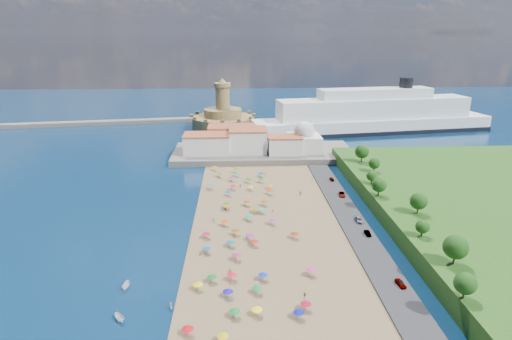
{
  "coord_description": "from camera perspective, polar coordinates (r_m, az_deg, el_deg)",
  "views": [
    {
      "loc": [
        -3.38,
        -134.67,
        59.47
      ],
      "look_at": [
        4.0,
        25.0,
        8.0
      ],
      "focal_mm": 30.0,
      "sensor_mm": 36.0,
      "label": 1
    }
  ],
  "objects": [
    {
      "name": "breakwater",
      "position": [
        312.26,
        -22.68,
        5.73
      ],
      "size": [
        199.03,
        34.77,
        2.6
      ],
      "primitive_type": "cube",
      "rotation": [
        0.0,
        0.0,
        0.14
      ],
      "color": "#59544C",
      "rests_on": "ground"
    },
    {
      "name": "moored_boats",
      "position": [
        107.0,
        -17.3,
        -16.37
      ],
      "size": [
        4.22,
        16.27,
        1.44
      ],
      "color": "white",
      "rests_on": "ground"
    },
    {
      "name": "jetty",
      "position": [
        249.72,
        -4.56,
        4.3
      ],
      "size": [
        18.0,
        70.0,
        2.4
      ],
      "primitive_type": "cube",
      "color": "#59544C",
      "rests_on": "ground"
    },
    {
      "name": "beachgoers",
      "position": [
        146.13,
        -1.41,
        -5.69
      ],
      "size": [
        40.47,
        94.15,
        1.89
      ],
      "color": "tan",
      "rests_on": "beach"
    },
    {
      "name": "cruise_ship",
      "position": [
        277.02,
        15.37,
        6.89
      ],
      "size": [
        153.54,
        45.36,
        33.19
      ],
      "color": "black",
      "rests_on": "ground"
    },
    {
      "name": "ground",
      "position": [
        147.25,
        -1.11,
        -5.97
      ],
      "size": [
        700.0,
        700.0,
        0.0
      ],
      "primitive_type": "plane",
      "color": "#071938",
      "rests_on": "ground"
    },
    {
      "name": "waterfront_buildings",
      "position": [
        214.61,
        -2.48,
        3.92
      ],
      "size": [
        57.0,
        29.0,
        11.0
      ],
      "color": "silver",
      "rests_on": "terrace"
    },
    {
      "name": "terrace",
      "position": [
        216.02,
        1.0,
        2.28
      ],
      "size": [
        90.0,
        36.0,
        3.0
      ],
      "primitive_type": "cube",
      "color": "#59544C",
      "rests_on": "ground"
    },
    {
      "name": "fortress",
      "position": [
        277.87,
        -4.41,
        6.84
      ],
      "size": [
        40.0,
        40.0,
        32.4
      ],
      "color": "#A18A50",
      "rests_on": "ground"
    },
    {
      "name": "parked_cars",
      "position": [
        148.53,
        13.02,
        -5.67
      ],
      "size": [
        2.85,
        81.74,
        1.35
      ],
      "color": "gray",
      "rests_on": "promenade"
    },
    {
      "name": "hillside_trees",
      "position": [
        146.25,
        18.38,
        -2.84
      ],
      "size": [
        13.48,
        105.22,
        7.69
      ],
      "color": "#382314",
      "rests_on": "hillside"
    },
    {
      "name": "beach_parasols",
      "position": [
        137.15,
        -1.7,
        -6.87
      ],
      "size": [
        31.38,
        118.83,
        2.2
      ],
      "color": "gray",
      "rests_on": "beach"
    },
    {
      "name": "domed_building",
      "position": [
        214.39,
        6.4,
        4.11
      ],
      "size": [
        16.0,
        16.0,
        15.0
      ],
      "color": "silver",
      "rests_on": "terrace"
    }
  ]
}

